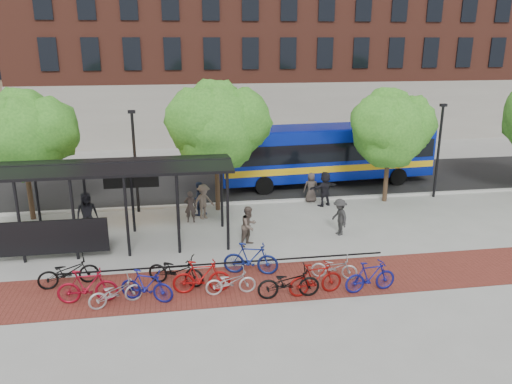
{
  "coord_description": "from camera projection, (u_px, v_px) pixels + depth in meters",
  "views": [
    {
      "loc": [
        -4.84,
        -20.91,
        8.37
      ],
      "look_at": [
        -1.41,
        0.86,
        1.6
      ],
      "focal_mm": 35.0,
      "sensor_mm": 36.0,
      "label": 1
    }
  ],
  "objects": [
    {
      "name": "pedestrian_8",
      "position": [
        249.0,
        226.0,
        20.94
      ],
      "size": [
        1.05,
        1.04,
        1.71
      ],
      "primitive_type": "imported",
      "rotation": [
        0.0,
        0.0,
        0.73
      ],
      "color": "brown",
      "rests_on": "ground"
    },
    {
      "name": "bike_4",
      "position": [
        176.0,
        270.0,
        17.61
      ],
      "size": [
        2.21,
        1.53,
        1.1
      ],
      "primitive_type": "imported",
      "rotation": [
        0.0,
        0.0,
        1.15
      ],
      "color": "black",
      "rests_on": "ground"
    },
    {
      "name": "bike_2",
      "position": [
        115.0,
        292.0,
        16.27
      ],
      "size": [
        1.88,
        1.21,
        0.93
      ],
      "primitive_type": "imported",
      "rotation": [
        0.0,
        0.0,
        1.93
      ],
      "color": "#A1A0A3",
      "rests_on": "ground"
    },
    {
      "name": "pedestrian_3",
      "position": [
        204.0,
        202.0,
        24.04
      ],
      "size": [
        1.29,
        1.12,
        1.73
      ],
      "primitive_type": "imported",
      "rotation": [
        0.0,
        0.0,
        0.53
      ],
      "color": "#66574B",
      "rests_on": "ground"
    },
    {
      "name": "bike_1",
      "position": [
        87.0,
        286.0,
        16.39
      ],
      "size": [
        1.96,
        0.56,
        1.18
      ],
      "primitive_type": "imported",
      "rotation": [
        0.0,
        0.0,
        1.57
      ],
      "color": "maroon",
      "rests_on": "ground"
    },
    {
      "name": "pedestrian_5",
      "position": [
        325.0,
        189.0,
        25.91
      ],
      "size": [
        1.78,
        1.15,
        1.84
      ],
      "primitive_type": "imported",
      "rotation": [
        0.0,
        0.0,
        3.53
      ],
      "color": "black",
      "rests_on": "ground"
    },
    {
      "name": "ground",
      "position": [
        289.0,
        229.0,
        22.92
      ],
      "size": [
        160.0,
        160.0,
        0.0
      ],
      "primitive_type": "plane",
      "color": "#9E9E99",
      "rests_on": "ground"
    },
    {
      "name": "building_brick",
      "position": [
        336.0,
        21.0,
        46.02
      ],
      "size": [
        55.0,
        14.0,
        20.0
      ],
      "primitive_type": "cube",
      "color": "brown",
      "rests_on": "ground"
    },
    {
      "name": "pedestrian_1",
      "position": [
        190.0,
        207.0,
        23.62
      ],
      "size": [
        0.58,
        0.39,
        1.54
      ],
      "primitive_type": "imported",
      "rotation": [
        0.0,
        0.0,
        3.1
      ],
      "color": "#3A322F",
      "rests_on": "ground"
    },
    {
      "name": "tree_c",
      "position": [
        391.0,
        126.0,
        25.8
      ],
      "size": [
        4.66,
        3.8,
        5.92
      ],
      "color": "#382619",
      "rests_on": "ground"
    },
    {
      "name": "bike_0",
      "position": [
        68.0,
        272.0,
        17.52
      ],
      "size": [
        2.17,
        1.2,
        1.08
      ],
      "primitive_type": "imported",
      "rotation": [
        0.0,
        0.0,
        1.82
      ],
      "color": "black",
      "rests_on": "ground"
    },
    {
      "name": "lamp_post_right",
      "position": [
        439.0,
        148.0,
        26.85
      ],
      "size": [
        0.35,
        0.2,
        5.12
      ],
      "color": "black",
      "rests_on": "ground"
    },
    {
      "name": "lamp_post_left",
      "position": [
        135.0,
        159.0,
        24.47
      ],
      "size": [
        0.35,
        0.2,
        5.12
      ],
      "color": "black",
      "rests_on": "ground"
    },
    {
      "name": "bike_11",
      "position": [
        370.0,
        277.0,
        17.12
      ],
      "size": [
        1.92,
        0.72,
        1.12
      ],
      "primitive_type": "imported",
      "rotation": [
        0.0,
        0.0,
        1.68
      ],
      "color": "navy",
      "rests_on": "ground"
    },
    {
      "name": "bike_8",
      "position": [
        289.0,
        282.0,
        16.72
      ],
      "size": [
        2.13,
        0.76,
        1.12
      ],
      "primitive_type": "imported",
      "rotation": [
        0.0,
        0.0,
        1.56
      ],
      "color": "black",
      "rests_on": "ground"
    },
    {
      "name": "bike_5",
      "position": [
        202.0,
        277.0,
        17.04
      ],
      "size": [
        2.01,
        0.63,
        1.19
      ],
      "primitive_type": "imported",
      "rotation": [
        0.0,
        0.0,
        1.54
      ],
      "color": "#9E0E0E",
      "rests_on": "ground"
    },
    {
      "name": "asphalt_street",
      "position": [
        261.0,
        182.0,
        30.47
      ],
      "size": [
        160.0,
        8.0,
        0.01
      ],
      "primitive_type": "cube",
      "color": "black",
      "rests_on": "ground"
    },
    {
      "name": "tree_b",
      "position": [
        218.0,
        123.0,
        24.34
      ],
      "size": [
        5.15,
        4.2,
        6.47
      ],
      "color": "#382619",
      "rests_on": "ground"
    },
    {
      "name": "bike_7",
      "position": [
        251.0,
        259.0,
        18.39
      ],
      "size": [
        2.13,
        1.09,
        1.23
      ],
      "primitive_type": "imported",
      "rotation": [
        0.0,
        0.0,
        1.31
      ],
      "color": "navy",
      "rests_on": "ground"
    },
    {
      "name": "pedestrian_6",
      "position": [
        311.0,
        187.0,
        26.58
      ],
      "size": [
        0.83,
        0.59,
        1.6
      ],
      "primitive_type": "imported",
      "rotation": [
        0.0,
        0.0,
        3.04
      ],
      "color": "#433A35",
      "rests_on": "ground"
    },
    {
      "name": "bike_6",
      "position": [
        231.0,
        282.0,
        16.99
      ],
      "size": [
        1.75,
        0.65,
        0.91
      ],
      "primitive_type": "imported",
      "rotation": [
        0.0,
        0.0,
        1.6
      ],
      "color": "#BBBBBE",
      "rests_on": "ground"
    },
    {
      "name": "tree_a",
      "position": [
        24.0,
        132.0,
        23.06
      ],
      "size": [
        4.9,
        4.0,
        6.18
      ],
      "color": "#382619",
      "rests_on": "ground"
    },
    {
      "name": "bus",
      "position": [
        326.0,
        151.0,
        29.69
      ],
      "size": [
        13.0,
        3.72,
        3.47
      ],
      "rotation": [
        0.0,
        0.0,
        0.07
      ],
      "color": "#081B97",
      "rests_on": "ground"
    },
    {
      "name": "bike_10",
      "position": [
        334.0,
        267.0,
        18.12
      ],
      "size": [
        1.76,
        1.07,
        0.87
      ],
      "primitive_type": "imported",
      "rotation": [
        0.0,
        0.0,
        1.25
      ],
      "color": "#A8A8AB",
      "rests_on": "ground"
    },
    {
      "name": "bike_9",
      "position": [
        316.0,
        279.0,
        16.91
      ],
      "size": [
        1.99,
        0.81,
        1.16
      ],
      "primitive_type": "imported",
      "rotation": [
        0.0,
        0.0,
        1.71
      ],
      "color": "maroon",
      "rests_on": "ground"
    },
    {
      "name": "bike_3",
      "position": [
        147.0,
        286.0,
        16.49
      ],
      "size": [
        1.94,
        1.2,
        1.13
      ],
      "primitive_type": "imported",
      "rotation": [
        0.0,
        0.0,
        1.18
      ],
      "color": "navy",
      "rests_on": "ground"
    },
    {
      "name": "brick_strip",
      "position": [
        265.0,
        283.0,
        17.9
      ],
      "size": [
        24.0,
        3.0,
        0.01
      ],
      "primitive_type": "cube",
      "color": "maroon",
      "rests_on": "ground"
    },
    {
      "name": "bike_rack_rail",
      "position": [
        227.0,
        274.0,
        18.56
      ],
      "size": [
        12.0,
        0.05,
        0.95
      ],
      "primitive_type": "cube",
      "color": "black",
      "rests_on": "ground"
    },
    {
      "name": "bus_shelter",
      "position": [
        99.0,
        176.0,
        20.38
      ],
      "size": [
        10.6,
        3.07,
        3.6
      ],
      "color": "black",
      "rests_on": "ground"
    },
    {
      "name": "curb",
      "position": [
        273.0,
        201.0,
        26.68
      ],
      "size": [
        160.0,
        0.25,
        0.12
      ],
      "primitive_type": "cube",
      "color": "#B7B7B2",
      "rests_on": "ground"
    },
    {
      "name": "pedestrian_2",
      "position": [
        198.0,
        199.0,
        24.56
      ],
      "size": [
        1.01,
        0.91,
        1.69
      ],
      "primitive_type": "imported",
      "rotation": [
        0.0,
        0.0,
        3.54
      ],
      "color": "#1F2B49",
      "rests_on": "ground"
    },
    {
      "name": "pedestrian_0",
      "position": [
        87.0,
        213.0,
        22.22
      ],
      "size": [
        1.08,
        0.87,
        1.91
      ],
      "primitive_type": "imported",
      "rotation": [
        0.0,
        0.0,
        0.32
      ],
      "color": "black",
      "rests_on": "ground"
    },
    {
      "name": "pedestrian_9",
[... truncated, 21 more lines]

